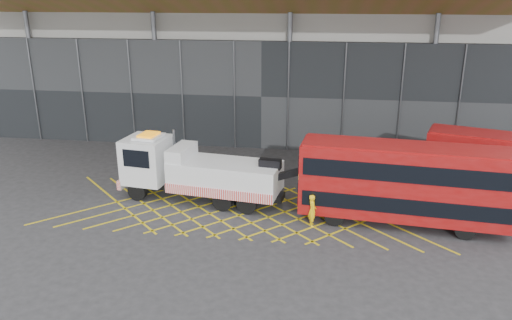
# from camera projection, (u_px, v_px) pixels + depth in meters

# --- Properties ---
(ground_plane) EXTENTS (120.00, 120.00, 0.00)m
(ground_plane) POSITION_uv_depth(u_px,v_px,m) (199.00, 207.00, 27.79)
(ground_plane) COLOR #2A2A2C
(road_markings) EXTENTS (21.56, 7.16, 0.01)m
(road_markings) POSITION_uv_depth(u_px,v_px,m) (241.00, 209.00, 27.47)
(road_markings) COLOR gold
(road_markings) RESTS_ON ground_plane
(construction_building) EXTENTS (55.00, 23.97, 18.00)m
(construction_building) POSITION_uv_depth(u_px,v_px,m) (272.00, 21.00, 41.89)
(construction_building) COLOR gray
(construction_building) RESTS_ON ground_plane
(recovery_truck) EXTENTS (10.92, 3.88, 3.78)m
(recovery_truck) POSITION_uv_depth(u_px,v_px,m) (195.00, 171.00, 28.27)
(recovery_truck) COLOR black
(recovery_truck) RESTS_ON ground_plane
(bus_towed) EXTENTS (10.55, 3.44, 4.21)m
(bus_towed) POSITION_uv_depth(u_px,v_px,m) (403.00, 181.00, 25.08)
(bus_towed) COLOR maroon
(bus_towed) RESTS_ON ground_plane
(worker) EXTENTS (0.56, 0.71, 1.70)m
(worker) POSITION_uv_depth(u_px,v_px,m) (312.00, 210.00, 25.30)
(worker) COLOR yellow
(worker) RESTS_ON ground_plane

